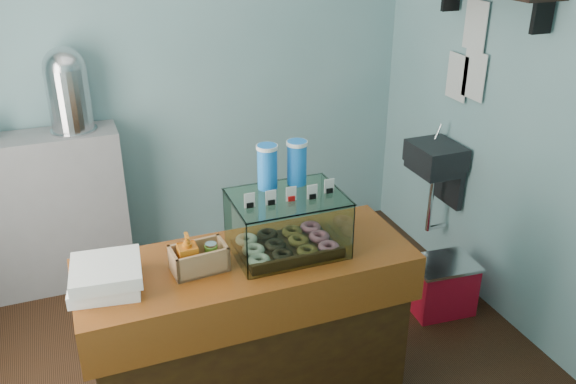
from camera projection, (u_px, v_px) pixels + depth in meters
name	position (u px, v px, depth m)	size (l,w,h in m)	color
ground	(238.00, 371.00, 3.49)	(3.50, 3.50, 0.00)	black
room_shell	(230.00, 78.00, 2.77)	(3.54, 3.04, 2.82)	#72A1A6
counter	(250.00, 333.00, 3.08)	(1.60, 0.60, 0.90)	#3D250B
back_shelf	(49.00, 213.00, 4.07)	(1.00, 0.32, 1.10)	gray
display_case	(286.00, 215.00, 2.92)	(0.53, 0.39, 0.51)	#321D0F
condiment_crate	(196.00, 257.00, 2.76)	(0.26, 0.17, 0.20)	tan
pastry_boxes	(106.00, 276.00, 2.64)	(0.34, 0.34, 0.12)	white
coffee_urn	(67.00, 87.00, 3.81)	(0.29, 0.29, 0.54)	silver
red_cooler	(441.00, 286.00, 3.95)	(0.43, 0.34, 0.36)	red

